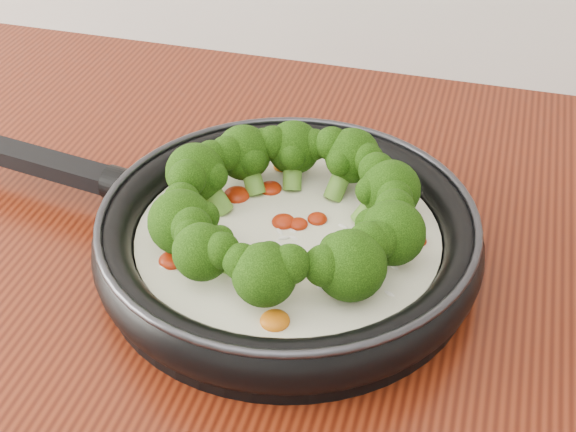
# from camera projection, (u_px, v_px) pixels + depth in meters

# --- Properties ---
(skillet) EXTENTS (0.51, 0.36, 0.09)m
(skillet) POSITION_uv_depth(u_px,v_px,m) (285.00, 230.00, 0.65)
(skillet) COLOR black
(skillet) RESTS_ON counter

